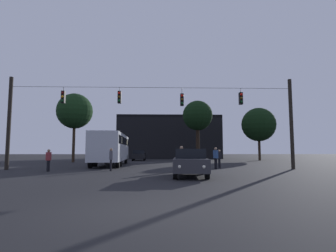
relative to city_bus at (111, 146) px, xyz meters
The scene contains 14 objects.
ground_plane 6.51m from the city_bus, 48.04° to the left, with size 168.00×168.00×0.00m, color black.
overhead_signal_span 7.53m from the city_bus, 54.70° to the right, with size 22.11×0.44×7.10m.
city_bus is the anchor object (origin of this frame).
car_near_right 13.24m from the city_bus, 60.89° to the right, with size 2.15×4.45×1.52m.
car_far_left 12.85m from the city_bus, 82.12° to the left, with size 1.83×4.35×1.52m.
pedestrian_crossing_left 10.72m from the city_bus, 25.92° to the right, with size 0.28×0.39×1.51m.
pedestrian_crossing_center 10.77m from the city_bus, 32.11° to the right, with size 0.36×0.42×1.69m.
pedestrian_crossing_right 7.44m from the city_bus, 80.01° to the right, with size 0.29×0.39×1.60m.
pedestrian_near_bus 8.21m from the city_bus, 111.23° to the right, with size 0.25×0.37×1.52m.
pedestrian_trailing 10.00m from the city_bus, 51.19° to the right, with size 0.28×0.38×1.74m.
corner_building 26.34m from the city_bus, 75.68° to the left, with size 18.49×11.62×7.74m.
tree_left_silhouette 23.62m from the city_bus, 33.24° to the left, with size 5.01×5.01×7.84m.
tree_behind_building 10.46m from the city_bus, 129.52° to the left, with size 4.44×4.44×8.63m.
tree_right_far 16.60m from the city_bus, 49.82° to the left, with size 4.37×4.37×8.75m.
Camera 1 is at (0.54, -6.53, 1.41)m, focal length 28.52 mm.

